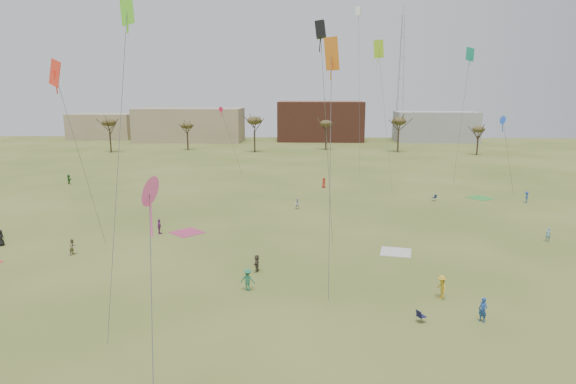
{
  "coord_description": "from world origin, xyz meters",
  "views": [
    {
      "loc": [
        2.17,
        -33.58,
        14.89
      ],
      "look_at": [
        0.0,
        12.0,
        5.5
      ],
      "focal_mm": 30.41,
      "sensor_mm": 36.0,
      "label": 1
    }
  ],
  "objects_px": {
    "camp_chair_center": "(421,319)",
    "radio_tower": "(400,78)",
    "flyer_near_right": "(483,310)",
    "camp_chair_right": "(434,199)",
    "flyer_near_center": "(248,280)"
  },
  "relations": [
    {
      "from": "flyer_near_right",
      "to": "flyer_near_center",
      "type": "bearing_deg",
      "value": -142.16
    },
    {
      "from": "flyer_near_right",
      "to": "camp_chair_center",
      "type": "bearing_deg",
      "value": -122.77
    },
    {
      "from": "flyer_near_right",
      "to": "camp_chair_center",
      "type": "distance_m",
      "value": 4.11
    },
    {
      "from": "camp_chair_center",
      "to": "radio_tower",
      "type": "distance_m",
      "value": 131.48
    },
    {
      "from": "flyer_near_center",
      "to": "flyer_near_right",
      "type": "height_order",
      "value": "flyer_near_center"
    },
    {
      "from": "flyer_near_center",
      "to": "camp_chair_center",
      "type": "height_order",
      "value": "flyer_near_center"
    },
    {
      "from": "flyer_near_right",
      "to": "camp_chair_right",
      "type": "height_order",
      "value": "flyer_near_right"
    },
    {
      "from": "flyer_near_right",
      "to": "camp_chair_center",
      "type": "height_order",
      "value": "flyer_near_right"
    },
    {
      "from": "flyer_near_right",
      "to": "radio_tower",
      "type": "distance_m",
      "value": 130.55
    },
    {
      "from": "camp_chair_right",
      "to": "flyer_near_right",
      "type": "bearing_deg",
      "value": -29.1
    },
    {
      "from": "flyer_near_center",
      "to": "camp_chair_center",
      "type": "relative_size",
      "value": 1.98
    },
    {
      "from": "camp_chair_right",
      "to": "radio_tower",
      "type": "xyz_separation_m",
      "value": [
        10.63,
        91.4,
        18.95
      ]
    },
    {
      "from": "flyer_near_center",
      "to": "radio_tower",
      "type": "xyz_separation_m",
      "value": [
        32.57,
        123.75,
        18.35
      ]
    },
    {
      "from": "camp_chair_right",
      "to": "radio_tower",
      "type": "relative_size",
      "value": 0.02
    },
    {
      "from": "flyer_near_right",
      "to": "camp_chair_center",
      "type": "xyz_separation_m",
      "value": [
        -4.06,
        -0.28,
        -0.57
      ]
    }
  ]
}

